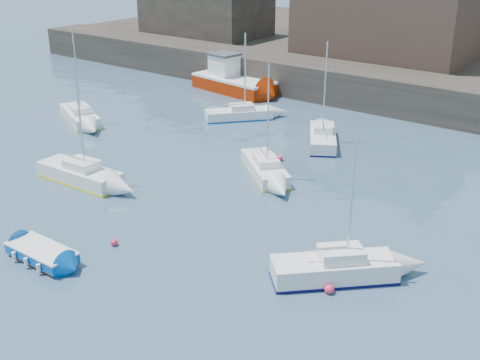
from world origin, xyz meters
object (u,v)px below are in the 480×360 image
Objects in this scene: sailboat_e at (80,116)px; sailboat_f at (323,137)px; buoy_near at (114,245)px; sailboat_b at (265,168)px; sailboat_h at (239,114)px; sailboat_c at (335,268)px; sailboat_a at (80,174)px; buoy_far at (280,161)px; fishing_boat at (232,80)px; blue_dinghy at (42,253)px; buoy_mid at (329,293)px.

sailboat_f is (17.98, 7.00, 0.01)m from sailboat_e.
sailboat_f is at bearing 88.64° from buoy_near.
sailboat_b reaches higher than sailboat_h.
sailboat_e is at bearing 163.36° from sailboat_c.
sailboat_a reaches higher than buoy_far.
fishing_boat is 20.92m from sailboat_b.
sailboat_a is at bearing -38.60° from sailboat_e.
blue_dinghy is 0.53× the size of sailboat_h.
sailboat_a is 17.56m from sailboat_c.
sailboat_a is 12.80m from buoy_far.
buoy_far is (-10.00, 10.61, -0.55)m from sailboat_c.
buoy_far is at bearing 131.54° from buoy_mid.
sailboat_c reaches higher than sailboat_h.
sailboat_a reaches higher than buoy_near.
buoy_mid is (17.92, -1.39, -0.53)m from sailboat_a.
sailboat_c is (23.88, -23.09, -0.52)m from fishing_boat.
sailboat_c is (9.39, -8.01, 0.09)m from sailboat_b.
blue_dinghy is at bearing -74.55° from sailboat_h.
sailboat_e is 20.97× the size of buoy_near.
sailboat_h is 21.69m from buoy_near.
sailboat_f is 1.05× the size of sailboat_h.
sailboat_c is at bearing 108.74° from buoy_mid.
sailboat_h is 16.01× the size of buoy_mid.
sailboat_c is 0.95× the size of sailboat_e.
blue_dinghy is at bearing -149.35° from sailboat_c.
sailboat_e reaches higher than sailboat_c.
blue_dinghy reaches higher than buoy_mid.
fishing_boat is at bearing 133.85° from sailboat_b.
sailboat_b is at bearing -44.66° from sailboat_h.
sailboat_f is at bearing 121.94° from sailboat_c.
sailboat_e is at bearing 179.38° from sailboat_b.
fishing_boat reaches higher than buoy_near.
sailboat_e reaches higher than buoy_mid.
sailboat_c is 17.92m from sailboat_f.
sailboat_e is (-16.00, 14.99, 0.11)m from blue_dinghy.
buoy_far is at bearing 133.29° from sailboat_c.
sailboat_f is (8.07, 14.91, -0.03)m from sailboat_a.
fishing_boat is 34.27m from buoy_mid.
sailboat_a is 18.85× the size of buoy_far.
buoy_far is (13.89, -12.48, -1.07)m from fishing_boat.
sailboat_e reaches higher than blue_dinghy.
sailboat_f is at bearing 61.58° from sailboat_a.
sailboat_b is 18.07m from sailboat_e.
buoy_mid is at bearing -71.26° from sailboat_c.
sailboat_b is at bearing 82.06° from blue_dinghy.
blue_dinghy is at bearing -154.28° from buoy_mid.
blue_dinghy is 0.48× the size of sailboat_e.
fishing_boat is 1.22× the size of sailboat_f.
sailboat_f is (14.40, -7.88, -0.57)m from fishing_boat.
sailboat_e is 17.63m from buoy_far.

